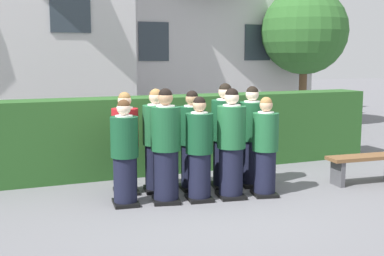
% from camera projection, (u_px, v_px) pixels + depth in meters
% --- Properties ---
extents(ground_plane, '(60.00, 60.00, 0.00)m').
position_uv_depth(ground_plane, '(199.00, 199.00, 7.53)').
color(ground_plane, slate).
extents(student_front_row_0, '(0.40, 0.47, 1.54)m').
position_uv_depth(student_front_row_0, '(125.00, 155.00, 7.15)').
color(student_front_row_0, black).
rests_on(student_front_row_0, ground).
extents(student_front_row_1, '(0.49, 0.57, 1.69)m').
position_uv_depth(student_front_row_1, '(166.00, 148.00, 7.30)').
color(student_front_row_1, black).
rests_on(student_front_row_1, ground).
extents(student_front_row_2, '(0.42, 0.52, 1.56)m').
position_uv_depth(student_front_row_2, '(199.00, 151.00, 7.40)').
color(student_front_row_2, black).
rests_on(student_front_row_2, ground).
extents(student_front_row_3, '(0.46, 0.53, 1.67)m').
position_uv_depth(student_front_row_3, '(231.00, 146.00, 7.53)').
color(student_front_row_3, black).
rests_on(student_front_row_3, ground).
extents(student_front_row_4, '(0.44, 0.51, 1.53)m').
position_uv_depth(student_front_row_4, '(265.00, 149.00, 7.65)').
color(student_front_row_4, black).
rests_on(student_front_row_4, ground).
extents(student_in_red_blazer, '(0.42, 0.52, 1.60)m').
position_uv_depth(student_in_red_blazer, '(125.00, 145.00, 7.77)').
color(student_in_red_blazer, black).
rests_on(student_in_red_blazer, ground).
extents(student_rear_row_1, '(0.45, 0.53, 1.64)m').
position_uv_depth(student_rear_row_1, '(156.00, 143.00, 7.88)').
color(student_rear_row_1, black).
rests_on(student_rear_row_1, ground).
extents(student_rear_row_2, '(0.42, 0.50, 1.61)m').
position_uv_depth(student_rear_row_2, '(192.00, 143.00, 8.00)').
color(student_rear_row_2, black).
rests_on(student_rear_row_2, ground).
extents(student_rear_row_3, '(0.50, 0.58, 1.72)m').
position_uv_depth(student_rear_row_3, '(225.00, 138.00, 8.11)').
color(student_rear_row_3, black).
rests_on(student_rear_row_3, ground).
extents(student_rear_row_4, '(0.43, 0.54, 1.66)m').
position_uv_depth(student_rear_row_4, '(251.00, 138.00, 8.24)').
color(student_rear_row_4, black).
rests_on(student_rear_row_4, ground).
extents(hedge, '(8.86, 0.70, 1.41)m').
position_uv_depth(hedge, '(158.00, 134.00, 9.23)').
color(hedge, '#285623').
rests_on(hedge, ground).
extents(school_building_main, '(7.98, 4.23, 6.36)m').
position_uv_depth(school_building_main, '(184.00, 21.00, 16.57)').
color(school_building_main, silver).
rests_on(school_building_main, ground).
extents(school_building_annex, '(5.85, 4.10, 6.83)m').
position_uv_depth(school_building_annex, '(8.00, 1.00, 12.40)').
color(school_building_annex, silver).
rests_on(school_building_annex, ground).
extents(oak_tree_right, '(2.63, 2.63, 4.20)m').
position_uv_depth(oak_tree_right, '(305.00, 31.00, 15.14)').
color(oak_tree_right, brown).
rests_on(oak_tree_right, ground).
extents(wooden_bench, '(1.42, 0.46, 0.48)m').
position_uv_depth(wooden_bench, '(366.00, 163.00, 8.43)').
color(wooden_bench, brown).
rests_on(wooden_bench, ground).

